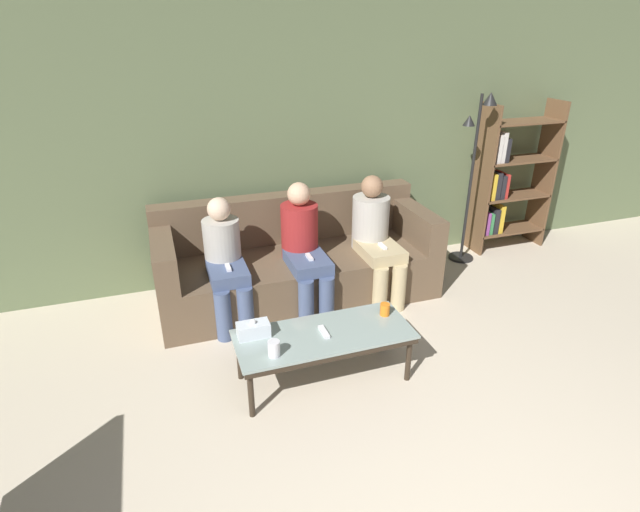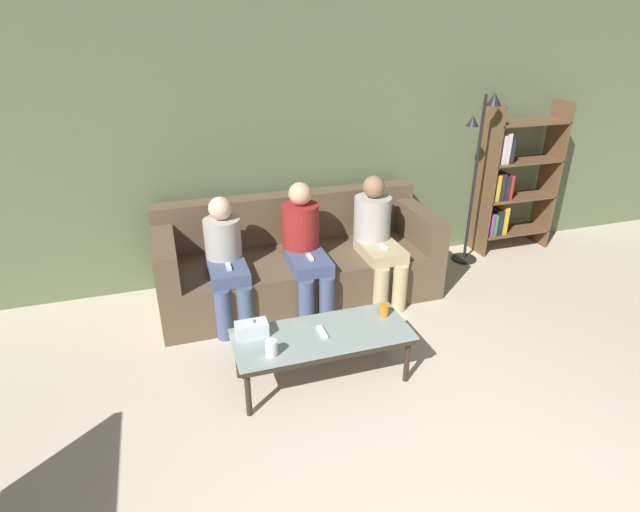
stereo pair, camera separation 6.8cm
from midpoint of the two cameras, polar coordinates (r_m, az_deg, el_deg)
wall_back at (r=4.78m, az=-5.19°, el=12.58°), size 12.00×0.06×2.60m
couch at (r=4.62m, az=-3.10°, el=-0.72°), size 2.49×0.93×0.89m
coffee_table at (r=3.50m, az=-0.12°, el=-9.35°), size 1.23×0.50×0.39m
cup_near_left at (r=3.26m, az=-5.89°, el=-10.48°), size 0.08×0.08×0.11m
cup_near_right at (r=3.68m, az=6.90°, el=-6.08°), size 0.07×0.07×0.09m
tissue_box at (r=3.46m, az=-8.19°, el=-8.33°), size 0.22×0.12×0.13m
game_remote at (r=3.48m, az=-0.12°, el=-8.67°), size 0.04×0.15×0.02m
bookshelf at (r=5.80m, az=20.07°, el=7.94°), size 0.84×0.32×1.60m
standing_lamp at (r=5.30m, az=16.86°, el=10.25°), size 0.31×0.26×1.73m
seated_person_left_end at (r=4.19m, az=-11.24°, el=-0.34°), size 0.31×0.64×1.06m
seated_person_mid_left at (r=4.30m, az=-2.34°, el=1.30°), size 0.32×0.69×1.12m
seated_person_mid_right at (r=4.53m, az=5.88°, el=2.47°), size 0.34×0.69×1.11m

